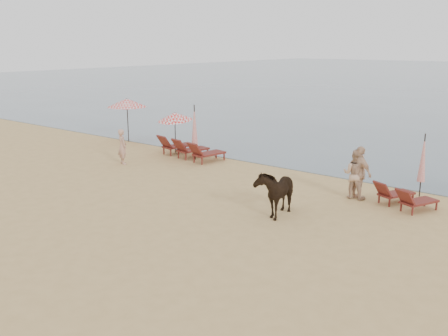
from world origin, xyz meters
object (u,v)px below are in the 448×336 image
object	(u,v)px
umbrella_closed_left	(195,126)
umbrella_closed_right	(423,158)
beachgoer_right_b	(359,173)
lounger_cluster_right	(403,196)
beachgoer_left	(122,147)
umbrella_open_left_a	(127,103)
lounger_cluster_left	(189,148)
umbrella_open_left_b	(175,117)
beachgoer_right_a	(355,174)
cow	(276,191)

from	to	relation	value
umbrella_closed_left	umbrella_closed_right	bearing A→B (deg)	3.18
umbrella_closed_left	umbrella_closed_right	xyz separation A→B (m)	(10.16, 0.56, -0.18)
beachgoer_right_b	lounger_cluster_right	bearing A→B (deg)	-153.14
lounger_cluster_right	beachgoer_left	xyz separation A→B (m)	(-12.10, -1.63, 0.41)
umbrella_open_left_a	umbrella_closed_right	distance (m)	15.95
umbrella_open_left_a	umbrella_closed_right	xyz separation A→B (m)	(15.92, -0.43, -0.75)
umbrella_closed_left	beachgoer_right_b	world-z (taller)	umbrella_closed_left
umbrella_closed_left	lounger_cluster_left	bearing A→B (deg)	172.83
umbrella_open_left_b	beachgoer_right_a	bearing A→B (deg)	-28.33
lounger_cluster_left	umbrella_open_left_b	world-z (taller)	umbrella_open_left_b
beachgoer_left	beachgoer_right_a	xyz separation A→B (m)	(10.38, 1.58, 0.08)
cow	beachgoer_right_a	distance (m)	3.38
umbrella_open_left_a	umbrella_open_left_b	bearing A→B (deg)	-10.21
lounger_cluster_right	beachgoer_right_b	world-z (taller)	beachgoer_right_b
umbrella_closed_right	cow	distance (m)	5.71
lounger_cluster_right	beachgoer_right_b	size ratio (longest dim) A/B	1.08
beachgoer_right_a	lounger_cluster_left	bearing A→B (deg)	-13.88
lounger_cluster_left	beachgoer_right_b	size ratio (longest dim) A/B	1.77
umbrella_open_left_a	umbrella_closed_left	distance (m)	5.87
umbrella_open_left_a	beachgoer_right_b	size ratio (longest dim) A/B	1.27
umbrella_closed_right	beachgoer_right_a	distance (m)	2.48
beachgoer_right_a	umbrella_open_left_b	bearing A→B (deg)	-14.99
lounger_cluster_left	beachgoer_right_b	bearing A→B (deg)	2.74
umbrella_closed_left	beachgoer_right_b	xyz separation A→B (m)	(8.56, -1.09, -0.64)
umbrella_open_left_a	umbrella_closed_left	bearing A→B (deg)	-11.93
beachgoer_left	beachgoer_right_a	distance (m)	10.50
lounger_cluster_right	beachgoer_right_b	bearing A→B (deg)	-154.11
lounger_cluster_left	umbrella_closed_right	distance (m)	10.63
lounger_cluster_right	umbrella_closed_left	xyz separation A→B (m)	(-10.11, 1.04, 1.20)
beachgoer_right_a	umbrella_open_left_a	bearing A→B (deg)	-14.87
umbrella_closed_left	cow	xyz separation A→B (m)	(7.12, -4.22, -0.82)
lounger_cluster_right	umbrella_closed_right	distance (m)	1.90
umbrella_open_left_b	umbrella_open_left_a	bearing A→B (deg)	152.09
lounger_cluster_right	umbrella_open_left_b	bearing A→B (deg)	-162.90
lounger_cluster_left	lounger_cluster_right	bearing A→B (deg)	4.05
umbrella_open_left_b	cow	size ratio (longest dim) A/B	1.17
lounger_cluster_left	umbrella_closed_right	size ratio (longest dim) A/B	1.47
umbrella_closed_right	beachgoer_right_b	distance (m)	2.35
cow	beachgoer_right_b	world-z (taller)	beachgoer_right_b
umbrella_open_left_a	umbrella_open_left_b	xyz separation A→B (m)	(4.13, -0.59, -0.32)
beachgoer_right_a	beachgoer_right_b	size ratio (longest dim) A/B	0.93
lounger_cluster_left	cow	bearing A→B (deg)	-19.58
beachgoer_left	umbrella_closed_left	bearing A→B (deg)	-105.69
umbrella_closed_left	beachgoer_right_b	distance (m)	8.65
beachgoer_left	umbrella_closed_right	bearing A→B (deg)	-144.14
umbrella_closed_right	beachgoer_right_b	size ratio (longest dim) A/B	1.21
umbrella_open_left_b	beachgoer_right_b	distance (m)	10.33
beachgoer_left	beachgoer_right_a	size ratio (longest dim) A/B	0.91
umbrella_closed_right	beachgoer_right_b	bearing A→B (deg)	-134.26
beachgoer_right_a	beachgoer_right_b	bearing A→B (deg)	173.52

